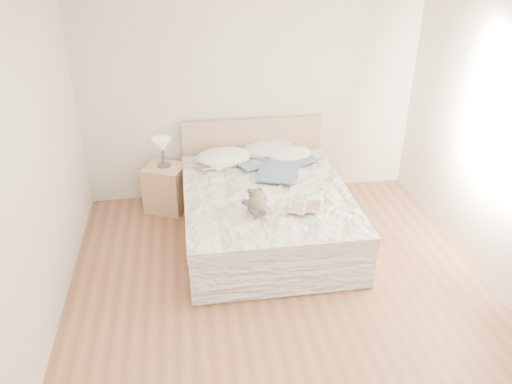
# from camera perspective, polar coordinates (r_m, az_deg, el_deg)

# --- Properties ---
(floor) EXTENTS (4.00, 4.50, 0.00)m
(floor) POSITION_cam_1_polar(r_m,az_deg,el_deg) (4.66, 3.47, -12.78)
(floor) COLOR brown
(floor) RESTS_ON ground
(wall_back) EXTENTS (4.00, 0.02, 2.70)m
(wall_back) POSITION_cam_1_polar(r_m,az_deg,el_deg) (5.98, -0.56, 11.73)
(wall_back) COLOR beige
(wall_back) RESTS_ON ground
(wall_left) EXTENTS (0.02, 4.50, 2.70)m
(wall_left) POSITION_cam_1_polar(r_m,az_deg,el_deg) (4.01, -25.11, 0.25)
(wall_left) COLOR beige
(wall_left) RESTS_ON ground
(window) EXTENTS (0.02, 1.30, 1.10)m
(window) POSITION_cam_1_polar(r_m,az_deg,el_deg) (4.92, 26.72, 6.15)
(window) COLOR white
(window) RESTS_ON wall_right
(bed) EXTENTS (1.72, 2.14, 1.00)m
(bed) POSITION_cam_1_polar(r_m,az_deg,el_deg) (5.43, 1.05, -2.12)
(bed) COLOR tan
(bed) RESTS_ON floor
(nightstand) EXTENTS (0.57, 0.55, 0.56)m
(nightstand) POSITION_cam_1_polar(r_m,az_deg,el_deg) (6.04, -10.22, 0.49)
(nightstand) COLOR tan
(nightstand) RESTS_ON floor
(table_lamp) EXTENTS (0.25, 0.25, 0.35)m
(table_lamp) POSITION_cam_1_polar(r_m,az_deg,el_deg) (5.84, -10.68, 5.14)
(table_lamp) COLOR #49443F
(table_lamp) RESTS_ON nightstand
(pillow_left) EXTENTS (0.71, 0.54, 0.20)m
(pillow_left) POSITION_cam_1_polar(r_m,az_deg,el_deg) (5.88, -3.75, 3.97)
(pillow_left) COLOR white
(pillow_left) RESTS_ON bed
(pillow_middle) EXTENTS (0.75, 0.61, 0.20)m
(pillow_middle) POSITION_cam_1_polar(r_m,az_deg,el_deg) (6.11, 1.34, 4.99)
(pillow_middle) COLOR silver
(pillow_middle) RESTS_ON bed
(pillow_right) EXTENTS (0.60, 0.47, 0.16)m
(pillow_right) POSITION_cam_1_polar(r_m,az_deg,el_deg) (5.97, 3.84, 4.38)
(pillow_right) COLOR white
(pillow_right) RESTS_ON bed
(blouse) EXTENTS (0.87, 0.90, 0.03)m
(blouse) POSITION_cam_1_polar(r_m,az_deg,el_deg) (5.58, 2.56, 2.52)
(blouse) COLOR #3B576E
(blouse) RESTS_ON bed
(photo_book) EXTENTS (0.40, 0.38, 0.02)m
(photo_book) POSITION_cam_1_polar(r_m,az_deg,el_deg) (5.69, -5.30, 2.94)
(photo_book) COLOR silver
(photo_book) RESTS_ON bed
(childrens_book) EXTENTS (0.38, 0.32, 0.02)m
(childrens_book) POSITION_cam_1_polar(r_m,az_deg,el_deg) (4.86, 5.63, -1.78)
(childrens_book) COLOR beige
(childrens_book) RESTS_ON bed
(teddy_bear) EXTENTS (0.23, 0.32, 0.17)m
(teddy_bear) POSITION_cam_1_polar(r_m,az_deg,el_deg) (4.76, 0.05, -2.04)
(teddy_bear) COLOR brown
(teddy_bear) RESTS_ON bed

